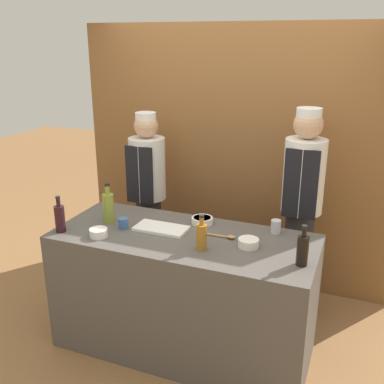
# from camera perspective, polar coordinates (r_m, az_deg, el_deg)

# --- Properties ---
(ground_plane) EXTENTS (14.00, 14.00, 0.00)m
(ground_plane) POSITION_cam_1_polar(r_m,az_deg,el_deg) (3.71, -0.98, -18.72)
(ground_plane) COLOR olive
(cabinet_wall) EXTENTS (2.98, 0.18, 2.40)m
(cabinet_wall) POSITION_cam_1_polar(r_m,az_deg,el_deg) (4.25, 5.54, 4.38)
(cabinet_wall) COLOR brown
(cabinet_wall) RESTS_ON ground_plane
(counter) EXTENTS (1.89, 0.80, 0.93)m
(counter) POSITION_cam_1_polar(r_m,az_deg,el_deg) (3.44, -1.02, -12.61)
(counter) COLOR #514C47
(counter) RESTS_ON ground_plane
(sauce_bowl_brown) EXTENTS (0.14, 0.14, 0.06)m
(sauce_bowl_brown) POSITION_cam_1_polar(r_m,az_deg,el_deg) (3.07, 7.20, -6.35)
(sauce_bowl_brown) COLOR white
(sauce_bowl_brown) RESTS_ON counter
(sauce_bowl_white) EXTENTS (0.13, 0.13, 0.06)m
(sauce_bowl_white) POSITION_cam_1_polar(r_m,az_deg,el_deg) (3.26, -11.78, -5.03)
(sauce_bowl_white) COLOR white
(sauce_bowl_white) RESTS_ON counter
(sauce_bowl_purple) EXTENTS (0.16, 0.16, 0.05)m
(sauce_bowl_purple) POSITION_cam_1_polar(r_m,az_deg,el_deg) (3.42, 1.30, -3.59)
(sauce_bowl_purple) COLOR white
(sauce_bowl_purple) RESTS_ON counter
(cutting_board) EXTENTS (0.39, 0.20, 0.02)m
(cutting_board) POSITION_cam_1_polar(r_m,az_deg,el_deg) (3.33, -3.94, -4.62)
(cutting_board) COLOR white
(cutting_board) RESTS_ON counter
(bottle_soy) EXTENTS (0.07, 0.07, 0.27)m
(bottle_soy) POSITION_cam_1_polar(r_m,az_deg,el_deg) (2.87, 13.87, -7.13)
(bottle_soy) COLOR black
(bottle_soy) RESTS_ON counter
(bottle_amber) EXTENTS (0.07, 0.07, 0.25)m
(bottle_amber) POSITION_cam_1_polar(r_m,az_deg,el_deg) (2.99, 1.21, -5.61)
(bottle_amber) COLOR #9E661E
(bottle_amber) RESTS_ON counter
(bottle_oil) EXTENTS (0.09, 0.09, 0.31)m
(bottle_oil) POSITION_cam_1_polar(r_m,az_deg,el_deg) (3.47, -10.56, -1.88)
(bottle_oil) COLOR olive
(bottle_oil) RESTS_ON counter
(bottle_wine) EXTENTS (0.07, 0.07, 0.27)m
(bottle_wine) POSITION_cam_1_polar(r_m,az_deg,el_deg) (3.39, -16.44, -3.16)
(bottle_wine) COLOR black
(bottle_wine) RESTS_ON counter
(cup_blue) EXTENTS (0.07, 0.07, 0.08)m
(cup_blue) POSITION_cam_1_polar(r_m,az_deg,el_deg) (3.37, -8.70, -3.94)
(cup_blue) COLOR #386093
(cup_blue) RESTS_ON counter
(cup_steel) EXTENTS (0.07, 0.07, 0.10)m
(cup_steel) POSITION_cam_1_polar(r_m,az_deg,el_deg) (3.30, 10.60, -4.34)
(cup_steel) COLOR #B7B7BC
(cup_steel) RESTS_ON counter
(wooden_spoon) EXTENTS (0.26, 0.04, 0.03)m
(wooden_spoon) POSITION_cam_1_polar(r_m,az_deg,el_deg) (3.20, 3.94, -5.59)
(wooden_spoon) COLOR #B2844C
(wooden_spoon) RESTS_ON counter
(chef_left) EXTENTS (0.33, 0.33, 1.65)m
(chef_left) POSITION_cam_1_polar(r_m,az_deg,el_deg) (4.19, -5.60, -0.08)
(chef_left) COLOR #28282D
(chef_left) RESTS_ON ground_plane
(chef_right) EXTENTS (0.33, 0.33, 1.76)m
(chef_right) POSITION_cam_1_polar(r_m,az_deg,el_deg) (3.76, 13.72, -1.63)
(chef_right) COLOR #28282D
(chef_right) RESTS_ON ground_plane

